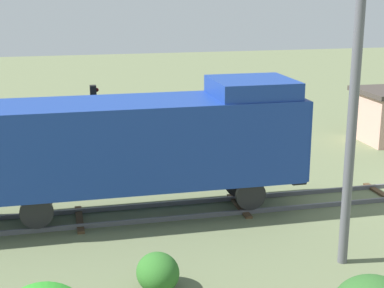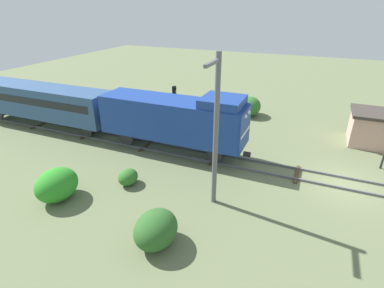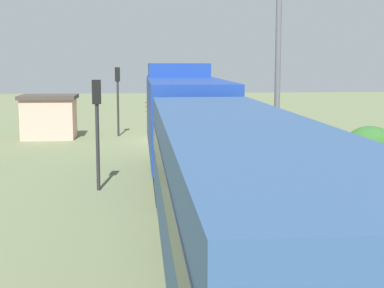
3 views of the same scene
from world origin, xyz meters
TOP-DOWN VIEW (x-y plane):
  - locomotive at (0.00, 12.02)m, footprint 2.90×11.60m
  - traffic_signal_mid at (3.40, 13.69)m, footprint 0.32×0.34m
  - catenary_mast at (-5.06, 7.13)m, footprint 1.94×0.28m
  - bush_near at (10.34, 8.63)m, footprint 2.66×2.18m
  - bush_back at (-5.40, 12.73)m, footprint 1.41×1.15m

SIDE VIEW (x-z plane):
  - bush_back at x=-5.40m, z-range 0.00..1.02m
  - bush_near at x=10.34m, z-range 0.00..1.93m
  - locomotive at x=0.00m, z-range 0.47..5.07m
  - traffic_signal_mid at x=3.40m, z-range 0.82..5.00m
  - catenary_mast at x=-5.06m, z-range 0.25..8.74m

